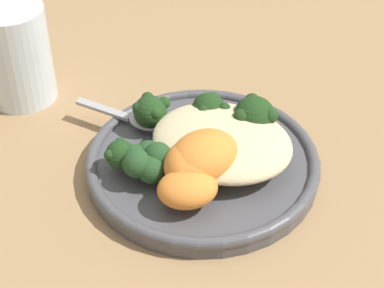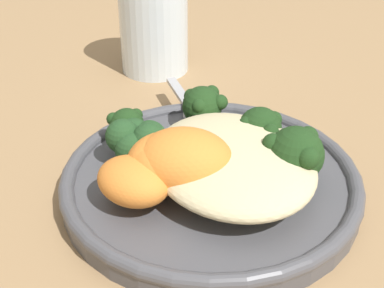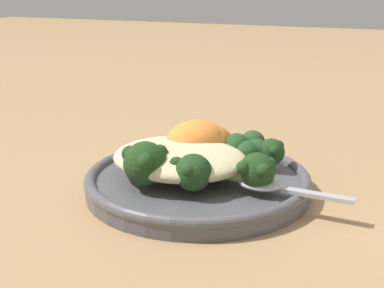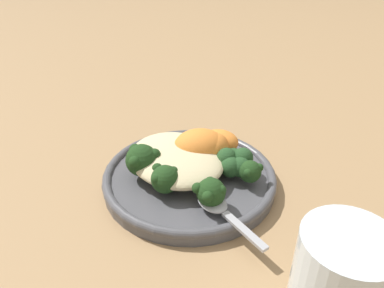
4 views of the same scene
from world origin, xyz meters
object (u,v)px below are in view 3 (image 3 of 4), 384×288
Objects in this scene: sweet_potato_chunk_0 at (208,139)px; sweet_potato_chunk_2 at (210,142)px; spoon at (270,185)px; sweet_potato_chunk_3 at (196,142)px; sweet_potato_chunk_1 at (205,141)px; broccoli_stalk_0 at (151,162)px; broccoli_stalk_1 at (188,168)px; broccoli_stalk_2 at (242,170)px; broccoli_stalk_3 at (242,154)px; quinoa_mound at (180,158)px; plate at (198,181)px; kale_tuft at (246,148)px.

sweet_potato_chunk_0 is 1.04× the size of sweet_potato_chunk_2.
sweet_potato_chunk_2 is 0.10m from spoon.
sweet_potato_chunk_3 is at bearing -87.45° from sweet_potato_chunk_0.
sweet_potato_chunk_1 is 0.11m from spoon.
sweet_potato_chunk_1 is at bearing 147.41° from spoon.
broccoli_stalk_1 is at bearing 115.34° from broccoli_stalk_0.
broccoli_stalk_2 is 0.99× the size of broccoli_stalk_3.
sweet_potato_chunk_2 is at bearing 53.22° from sweet_potato_chunk_3.
sweet_potato_chunk_2 reaches higher than spoon.
sweet_potato_chunk_1 reaches higher than quinoa_mound.
broccoli_stalk_3 is 2.12× the size of sweet_potato_chunk_0.
sweet_potato_chunk_0 is at bearing 141.65° from spoon.
broccoli_stalk_2 is at bearing -17.06° from plate.
broccoli_stalk_2 reaches higher than kale_tuft.
broccoli_stalk_1 is 0.09m from kale_tuft.
broccoli_stalk_0 reaches higher than sweet_potato_chunk_0.
broccoli_stalk_0 is 1.14× the size of spoon.
broccoli_stalk_0 is 0.10m from broccoli_stalk_3.
broccoli_stalk_0 is at bearing -113.68° from quinoa_mound.
plate is at bearing -76.98° from sweet_potato_chunk_0.
quinoa_mound is at bearing -90.68° from sweet_potato_chunk_0.
sweet_potato_chunk_2 is at bearing 147.18° from spoon.
plate is 0.07m from kale_tuft.
broccoli_stalk_3 is 1.07× the size of spoon.
sweet_potato_chunk_2 is at bearing 93.54° from plate.
sweet_potato_chunk_0 is at bearing 103.02° from plate.
sweet_potato_chunk_1 reaches higher than plate.
quinoa_mound is 0.10m from spoon.
broccoli_stalk_0 is 0.07m from sweet_potato_chunk_3.
spoon is at bearing 112.47° from broccoli_stalk_0.
broccoli_stalk_0 reaches higher than broccoli_stalk_2.
broccoli_stalk_0 is 0.11m from sweet_potato_chunk_0.
plate is 4.23× the size of sweet_potato_chunk_0.
broccoli_stalk_1 reaches higher than kale_tuft.
spoon is (0.08, 0.02, -0.01)m from broccoli_stalk_1.
broccoli_stalk_3 is (-0.02, 0.05, -0.00)m from broccoli_stalk_2.
quinoa_mound is at bearing 177.57° from spoon.
sweet_potato_chunk_1 is (-0.06, 0.06, 0.00)m from broccoli_stalk_2.
quinoa_mound reaches higher than spoon.
spoon is (0.04, -0.07, -0.01)m from kale_tuft.
broccoli_stalk_0 is at bearing -124.94° from plate.
broccoli_stalk_2 reaches higher than broccoli_stalk_3.
plate is 0.07m from sweet_potato_chunk_0.
sweet_potato_chunk_3 is (-0.00, -0.02, 0.00)m from sweet_potato_chunk_1.
broccoli_stalk_2 is 1.63× the size of sweet_potato_chunk_3.
kale_tuft reaches higher than plate.
quinoa_mound is 2.89× the size of sweet_potato_chunk_1.
broccoli_stalk_2 is 0.11m from sweet_potato_chunk_0.
spoon is (0.09, -0.06, -0.01)m from sweet_potato_chunk_1.
quinoa_mound reaches higher than plate.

